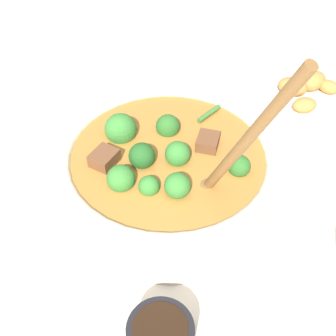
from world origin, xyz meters
TOP-DOWN VIEW (x-y plane):
  - ground_plane at (0.00, 0.00)m, footprint 4.00×4.00m
  - stew_bowl at (-0.00, -0.00)m, footprint 0.28×0.31m
  - condiment_bowl at (-0.16, -0.14)m, footprint 0.07×0.07m
  - food_plate at (0.32, -0.01)m, footprint 0.24×0.24m

SIDE VIEW (x-z plane):
  - ground_plane at x=0.00m, z-range 0.00..0.00m
  - food_plate at x=0.32m, z-range -0.01..0.03m
  - condiment_bowl at x=-0.16m, z-range 0.00..0.04m
  - stew_bowl at x=0.00m, z-range -0.09..0.20m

